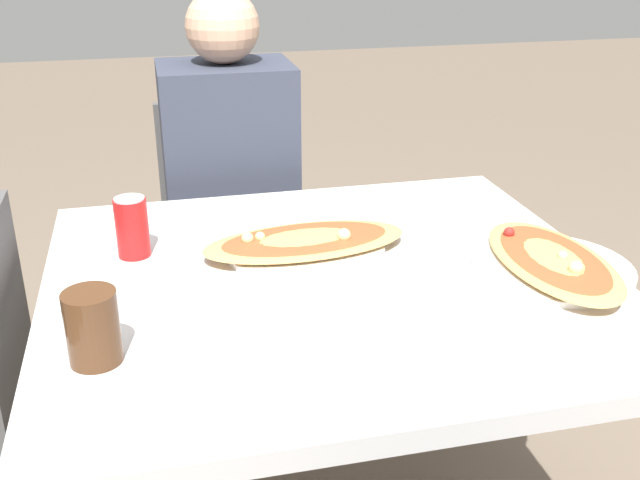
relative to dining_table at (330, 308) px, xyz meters
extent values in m
cube|color=silver|center=(0.00, 0.00, 0.05)|extent=(1.08, 0.98, 0.04)
cylinder|color=#99999E|center=(-0.49, 0.43, -0.32)|extent=(0.05, 0.05, 0.71)
cylinder|color=#99999E|center=(0.49, 0.43, -0.32)|extent=(0.05, 0.05, 0.71)
cube|color=#4C4C4C|center=(-0.11, 0.75, -0.22)|extent=(0.40, 0.40, 0.04)
cube|color=#4C4C4C|center=(-0.11, 0.93, 0.01)|extent=(0.38, 0.03, 0.41)
cylinder|color=#38383D|center=(0.06, 0.58, -0.45)|extent=(0.03, 0.03, 0.44)
cylinder|color=#38383D|center=(-0.28, 0.58, -0.45)|extent=(0.03, 0.03, 0.44)
cylinder|color=#38383D|center=(0.06, 0.92, -0.45)|extent=(0.03, 0.03, 0.44)
cylinder|color=#38383D|center=(-0.28, 0.92, -0.45)|extent=(0.03, 0.03, 0.44)
cube|color=#4C4C4C|center=(-0.62, 0.06, 0.01)|extent=(0.03, 0.38, 0.41)
cylinder|color=#38383D|center=(-0.63, 0.23, -0.45)|extent=(0.03, 0.03, 0.44)
cylinder|color=#2D2D38|center=(-0.03, 0.61, -0.43)|extent=(0.10, 0.10, 0.48)
cylinder|color=#2D2D38|center=(-0.19, 0.61, -0.43)|extent=(0.10, 0.10, 0.48)
cube|color=#333847|center=(-0.11, 0.72, 0.08)|extent=(0.35, 0.27, 0.55)
sphere|color=tan|center=(-0.11, 0.72, 0.45)|extent=(0.19, 0.19, 0.19)
cylinder|color=white|center=(-0.02, 0.12, 0.08)|extent=(0.33, 0.33, 0.01)
ellipsoid|color=tan|center=(-0.02, 0.12, 0.10)|extent=(0.44, 0.23, 0.02)
ellipsoid|color=#C14C28|center=(-0.02, 0.12, 0.10)|extent=(0.36, 0.19, 0.01)
sphere|color=beige|center=(-0.11, 0.13, 0.11)|extent=(0.02, 0.02, 0.02)
sphere|color=beige|center=(-0.14, 0.13, 0.11)|extent=(0.02, 0.02, 0.02)
sphere|color=beige|center=(0.05, 0.10, 0.11)|extent=(0.03, 0.03, 0.03)
cylinder|color=red|center=(-0.37, 0.18, 0.13)|extent=(0.07, 0.07, 0.12)
cylinder|color=silver|center=(-0.37, 0.18, 0.20)|extent=(0.06, 0.06, 0.00)
cylinder|color=#4C2D19|center=(-0.43, -0.21, 0.13)|extent=(0.08, 0.08, 0.12)
cylinder|color=white|center=(0.43, -0.08, 0.08)|extent=(0.31, 0.31, 0.01)
ellipsoid|color=tan|center=(0.43, -0.08, 0.10)|extent=(0.21, 0.40, 0.02)
ellipsoid|color=#C14C28|center=(0.43, -0.08, 0.10)|extent=(0.18, 0.33, 0.01)
sphere|color=beige|center=(0.43, -0.15, 0.11)|extent=(0.03, 0.03, 0.03)
sphere|color=maroon|center=(0.39, 0.03, 0.11)|extent=(0.02, 0.02, 0.02)
sphere|color=beige|center=(0.44, -0.09, 0.11)|extent=(0.02, 0.02, 0.02)
camera|label=1|loc=(-0.32, -1.26, 0.71)|focal=42.00mm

